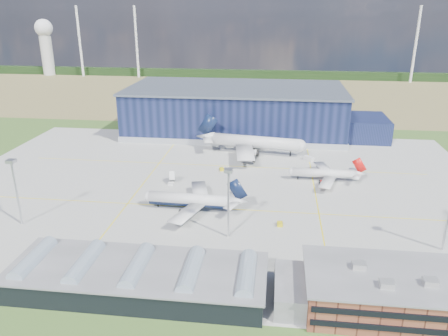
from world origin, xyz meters
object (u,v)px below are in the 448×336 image
ops_building (401,292)px  gse_van_b (309,159)px  hangar (241,112)px  light_mast_west (15,182)px  gse_tug_c (222,169)px  airliner_navy (190,193)px  airstair (172,178)px  gse_tug_b (280,224)px  airliner_widebody (255,136)px  light_mast_center (228,192)px  gse_cart_b (222,147)px  car_b (165,262)px  airliner_red (323,169)px

ops_building → gse_van_b: ops_building is taller
hangar → light_mast_west: 139.77m
hangar → light_mast_west: hangar is taller
light_mast_west → gse_tug_c: light_mast_west is taller
light_mast_west → airliner_navy: light_mast_west is taller
ops_building → airstair: ops_building is taller
gse_tug_b → airstair: airstair is taller
gse_tug_b → airliner_widebody: bearing=96.7°
gse_tug_b → light_mast_west: bearing=-176.4°
gse_van_b → airstair: bearing=164.5°
light_mast_center → gse_van_b: size_ratio=4.87×
light_mast_center → airstair: size_ratio=4.22×
ops_building → gse_cart_b: (-58.90, 121.38, -4.07)m
gse_tug_b → gse_cart_b: gse_cart_b is taller
airstair → ops_building: bearing=-57.1°
gse_van_b → ops_building: bearing=-128.1°
light_mast_center → airliner_navy: 25.64m
gse_van_b → car_b: size_ratio=1.25×
airliner_red → gse_van_b: size_ratio=6.92×
light_mast_west → airliner_widebody: size_ratio=0.41×
gse_tug_b → gse_tug_c: (-26.00, 49.54, 0.03)m
airliner_widebody → gse_cart_b: size_ratio=16.71×
hangar → light_mast_west: bearing=-116.7°
hangar → gse_cart_b: size_ratio=43.26×
airliner_navy → gse_cart_b: (1.94, 73.37, -5.59)m
hangar → light_mast_center: bearing=-86.7°
gse_cart_b → light_mast_west: bearing=-165.5°
light_mast_west → car_b: bearing=-18.4°
gse_cart_b → airstair: size_ratio=0.62×
gse_tug_b → gse_cart_b: (-30.17, 81.87, 0.14)m
light_mast_center → gse_tug_c: light_mast_center is taller
gse_tug_b → gse_van_b: (13.30, 67.56, 0.50)m
hangar → gse_van_b: bearing=-52.4°
ops_building → car_b: bearing=168.9°
airliner_red → airliner_widebody: 44.93m
airliner_navy → gse_tug_c: airliner_navy is taller
gse_van_b → airliner_red: bearing=-126.5°
light_mast_center → ops_building: bearing=-33.7°
airliner_navy → airliner_widebody: 69.84m
light_mast_center → car_b: light_mast_center is taller
airliner_navy → car_b: airliner_navy is taller
airliner_navy → airliner_red: 60.27m
airliner_widebody → light_mast_west: bearing=-122.4°
airliner_red → gse_tug_c: (-43.65, 7.05, -4.72)m
airliner_widebody → airstair: 53.68m
airliner_navy → gse_cart_b: 73.61m
gse_tug_c → airstair: (-18.63, -16.49, 1.13)m
ops_building → airliner_red: bearing=97.7°
airliner_widebody → gse_van_b: airliner_widebody is taller
gse_tug_c → gse_tug_b: bearing=-78.3°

